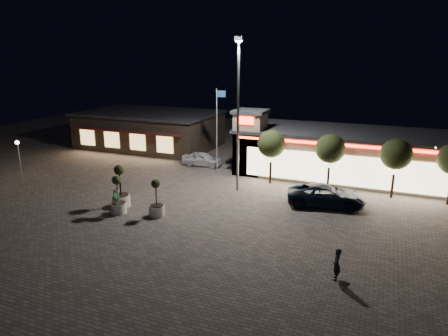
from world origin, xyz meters
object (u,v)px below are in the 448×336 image
at_px(planter_left, 121,194).
at_px(planter_mid, 118,202).
at_px(valet_sign, 116,198).
at_px(white_sedan, 202,159).
at_px(pedestrian, 337,264).
at_px(pickup_truck, 326,196).

height_order(planter_left, planter_mid, planter_left).
relative_size(planter_left, planter_mid, 1.15).
bearing_deg(valet_sign, white_sedan, 90.40).
bearing_deg(white_sedan, pedestrian, -142.15).
distance_m(planter_mid, valet_sign, 0.68).
height_order(pickup_truck, pedestrian, pedestrian).
distance_m(white_sedan, pedestrian, 23.10).
bearing_deg(pedestrian, planter_left, -111.03).
distance_m(planter_left, planter_mid, 1.34).
xyz_separation_m(pickup_truck, white_sedan, (-13.50, 6.77, -0.09)).
bearing_deg(white_sedan, planter_left, 172.40).
xyz_separation_m(pickup_truck, pedestrian, (2.01, -10.35, 0.04)).
bearing_deg(white_sedan, planter_mid, 175.22).
xyz_separation_m(pedestrian, valet_sign, (-15.42, 2.78, 0.49)).
height_order(planter_left, valet_sign, planter_left).
relative_size(white_sedan, planter_mid, 1.48).
bearing_deg(white_sedan, pickup_truck, -120.97).
relative_size(pickup_truck, pedestrian, 3.43).
distance_m(pedestrian, planter_mid, 15.95).
height_order(white_sedan, pedestrian, pedestrian).
xyz_separation_m(white_sedan, valet_sign, (0.10, -14.34, 0.63)).
bearing_deg(planter_mid, planter_left, 117.52).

